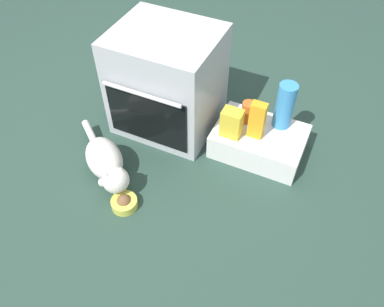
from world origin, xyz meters
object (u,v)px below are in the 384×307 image
Objects in this scene: cat at (106,162)px; snack_bag at (232,123)px; food_bowl at (124,203)px; sauce_jar at (248,112)px; water_bottle at (285,106)px; pantry_cabinet at (259,141)px; oven at (167,82)px; juice_carton at (257,120)px.

cat is 0.77m from snack_bag.
sauce_jar is (0.43, 0.78, 0.21)m from food_bowl.
sauce_jar is 0.47× the size of water_bottle.
oven is at bearing 179.17° from pantry_cabinet.
food_bowl is (-0.54, -0.72, -0.05)m from pantry_cabinet.
snack_bag is at bearing -107.68° from sauce_jar.
sauce_jar is at bearing 81.71° from cat.
oven is 0.80m from food_bowl.
food_bowl is 1.05× the size of sauce_jar.
cat is at bearing -141.04° from snack_bag.
cat is (-0.11, -0.58, -0.21)m from oven.
snack_bag is (-0.13, -0.05, -0.03)m from juice_carton.
cat is 1.09m from water_bottle.
cat is at bearing -143.79° from juice_carton.
pantry_cabinet is at bearing -129.11° from water_bottle.
juice_carton is (0.61, -0.05, -0.04)m from oven.
sauce_jar is (0.53, 0.05, -0.09)m from oven.
oven is at bearing -174.88° from sauce_jar.
water_bottle is (0.25, 0.21, 0.06)m from snack_bag.
pantry_cabinet is (0.63, -0.01, -0.25)m from oven.
pantry_cabinet is 1.82× the size of water_bottle.
juice_carton is at bearing -118.61° from pantry_cabinet.
sauce_jar is at bearing 5.12° from oven.
juice_carton is at bearing 21.77° from snack_bag.
snack_bag is 1.29× the size of sauce_jar.
pantry_cabinet is 0.28m from water_bottle.
food_bowl is (0.09, -0.73, -0.30)m from oven.
snack_bag is 0.16m from sauce_jar.
water_bottle is at bearing 76.32° from cat.
juice_carton reaches higher than cat.
cat is 3.12× the size of snack_bag.
food_bowl is 0.82× the size of snack_bag.
oven is at bearing -171.98° from water_bottle.
juice_carton is at bearing 73.28° from cat.
sauce_jar is (-0.11, 0.06, 0.15)m from pantry_cabinet.
snack_bag is (-0.16, -0.10, 0.17)m from pantry_cabinet.
cat is at bearing -100.57° from oven.
oven is at bearing 167.51° from snack_bag.
sauce_jar is (0.63, 0.63, 0.12)m from cat.
snack_bag is at bearing -12.49° from oven.
sauce_jar is at bearing 60.96° from food_bowl.
sauce_jar reaches higher than cat.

